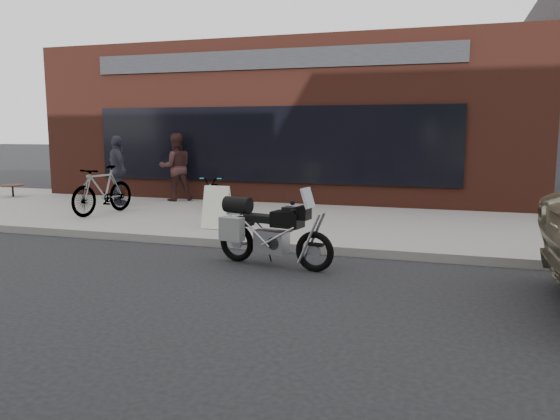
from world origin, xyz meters
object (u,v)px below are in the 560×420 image
motorcycle (266,231)px  bicycle_rear (103,190)px  bicycle_front (214,192)px  sandwich_sign (217,207)px  cafe_patron_left (176,167)px  cafe_patron_right (118,171)px  cafe_table (12,186)px

motorcycle → bicycle_rear: (-4.99, 2.90, 0.16)m
motorcycle → bicycle_front: (-2.92, 4.54, 0.01)m
sandwich_sign → bicycle_rear: bearing=164.6°
cafe_patron_left → cafe_patron_right: bearing=14.2°
bicycle_front → cafe_patron_left: cafe_patron_left is taller
cafe_patron_left → motorcycle: bearing=92.1°
bicycle_rear → cafe_patron_right: (-0.53, 1.43, 0.34)m
sandwich_sign → cafe_table: (-7.79, 2.88, -0.10)m
cafe_table → bicycle_rear: bearing=-24.3°
motorcycle → bicycle_front: 5.40m
motorcycle → bicycle_rear: size_ratio=1.06×
bicycle_rear → cafe_table: 4.98m
motorcycle → bicycle_front: size_ratio=1.30×
sandwich_sign → cafe_patron_left: 4.51m
bicycle_front → cafe_patron_left: (-1.59, 1.02, 0.52)m
bicycle_rear → motorcycle: bearing=-20.0°
bicycle_front → cafe_table: 6.61m
bicycle_rear → cafe_table: bicycle_rear is taller
sandwich_sign → bicycle_front: bearing=114.7°
bicycle_front → cafe_table: bearing=163.4°
cafe_patron_right → motorcycle: bearing=-180.0°
sandwich_sign → motorcycle: bearing=-50.8°
motorcycle → cafe_patron_left: (-4.52, 5.57, 0.53)m
bicycle_front → cafe_patron_right: size_ratio=0.85×
bicycle_rear → cafe_patron_left: size_ratio=1.00×
cafe_patron_right → cafe_table: bearing=29.4°
cafe_patron_left → cafe_patron_right: size_ratio=1.03×
sandwich_sign → cafe_patron_left: size_ratio=0.46×
bicycle_front → sandwich_sign: 2.76m
bicycle_front → motorcycle: bearing=-70.4°
sandwich_sign → cafe_table: sandwich_sign is taller
motorcycle → sandwich_sign: size_ratio=2.35×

